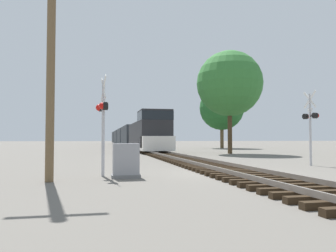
{
  "coord_description": "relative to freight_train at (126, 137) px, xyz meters",
  "views": [
    {
      "loc": [
        -5.18,
        -12.69,
        1.4
      ],
      "look_at": [
        -0.61,
        9.24,
        2.28
      ],
      "focal_mm": 35.0,
      "sensor_mm": 36.0,
      "label": 1
    }
  ],
  "objects": [
    {
      "name": "crossing_signal_far",
      "position": [
        5.65,
        -52.04,
        0.53
      ],
      "size": [
        0.41,
        1.01,
        3.94
      ],
      "rotation": [
        0.0,
        0.0,
        1.68
      ],
      "color": "#B7B7BC",
      "rests_on": "ground"
    },
    {
      "name": "tree_far_right",
      "position": [
        6.89,
        -38.15,
        4.83
      ],
      "size": [
        6.25,
        6.25,
        9.81
      ],
      "color": "#473521",
      "rests_on": "ground"
    },
    {
      "name": "rail_track_bed",
      "position": [
        0.0,
        -54.61,
        -1.71
      ],
      "size": [
        2.6,
        160.0,
        0.31
      ],
      "color": "black",
      "rests_on": "ground"
    },
    {
      "name": "ground_plane",
      "position": [
        0.0,
        -54.61,
        -1.84
      ],
      "size": [
        400.0,
        400.0,
        0.0
      ],
      "primitive_type": "plane",
      "color": "#666059"
    },
    {
      "name": "tree_mid_background",
      "position": [
        12.79,
        -20.82,
        4.22
      ],
      "size": [
        6.68,
        6.68,
        9.42
      ],
      "color": "brown",
      "rests_on": "ground"
    },
    {
      "name": "crossing_signal_near",
      "position": [
        -5.09,
        -54.81,
        0.49
      ],
      "size": [
        0.46,
        1.02,
        3.77
      ],
      "rotation": [
        0.0,
        0.0,
        -1.4
      ],
      "color": "#B7B7BC",
      "rests_on": "ground"
    },
    {
      "name": "utility_pole",
      "position": [
        -6.78,
        -56.06,
        2.55
      ],
      "size": [
        1.8,
        0.27,
        8.48
      ],
      "color": "brown",
      "rests_on": "ground"
    },
    {
      "name": "freight_train",
      "position": [
        0.0,
        0.0,
        0.0
      ],
      "size": [
        3.0,
        78.81,
        4.16
      ],
      "color": "#232326",
      "rests_on": "ground"
    },
    {
      "name": "relay_cabinet",
      "position": [
        -4.26,
        -55.41,
        -1.24
      ],
      "size": [
        1.02,
        0.69,
        1.23
      ],
      "color": "slate",
      "rests_on": "ground"
    }
  ]
}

